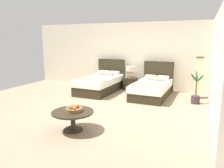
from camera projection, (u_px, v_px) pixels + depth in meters
The scene contains 12 objects.
ground_plane at pixel (105, 108), 6.44m from camera, with size 9.43×9.87×0.02m, color #9C8569.
wall_back at pixel (136, 56), 9.02m from camera, with size 9.43×0.12×2.68m, color beige.
wall_side_right at pixel (217, 65), 5.45m from camera, with size 0.12×5.47×2.68m, color silver.
bed_near_window at pixel (100, 83), 8.40m from camera, with size 1.25×2.26×1.18m.
bed_near_corner at pixel (152, 88), 7.66m from camera, with size 1.20×2.15×1.16m.
nightstand at pixel (130, 84), 8.83m from camera, with size 0.49×0.42×0.46m.
table_lamp at pixel (131, 71), 8.75m from camera, with size 0.33×0.33×0.47m.
vase at pixel (126, 76), 8.79m from camera, with size 0.07×0.07×0.14m.
coffee_table at pixel (73, 115), 4.71m from camera, with size 0.91×0.91×0.44m.
fruit_bowl at pixel (74, 109), 4.68m from camera, with size 0.37×0.37×0.18m.
floor_lamp_corner at pixel (199, 78), 7.40m from camera, with size 0.26×0.26×1.41m.
potted_palm at pixel (196, 95), 6.78m from camera, with size 0.41×0.51×1.03m.
Camera 1 is at (2.56, -5.63, 1.92)m, focal length 34.87 mm.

